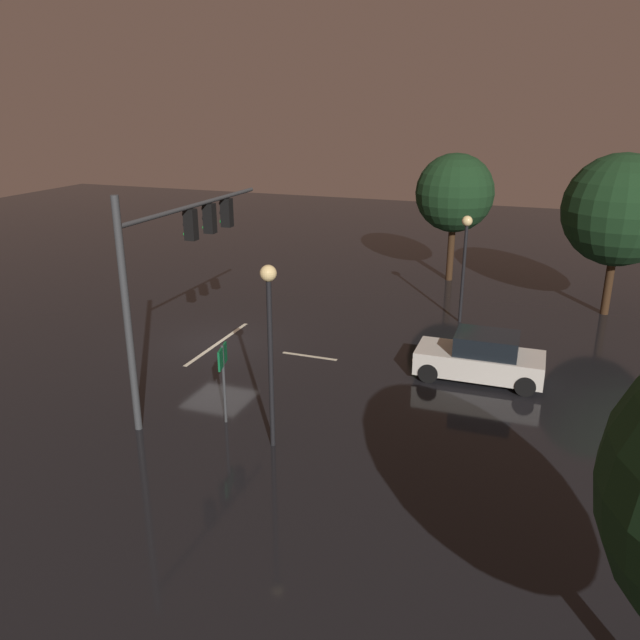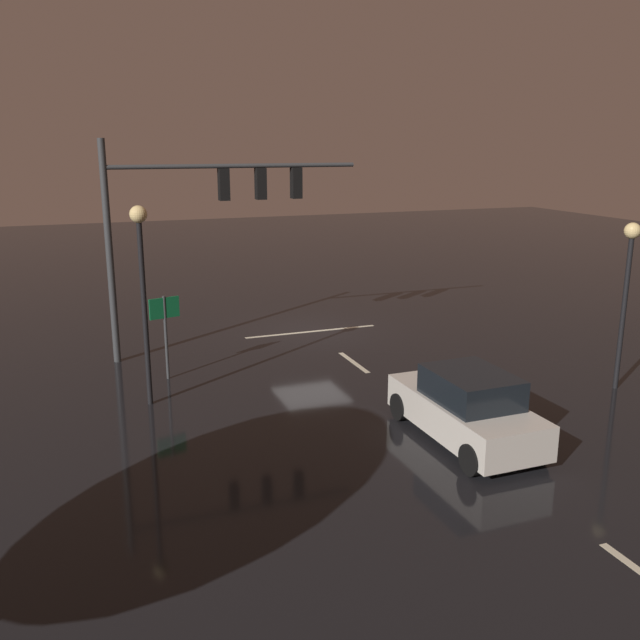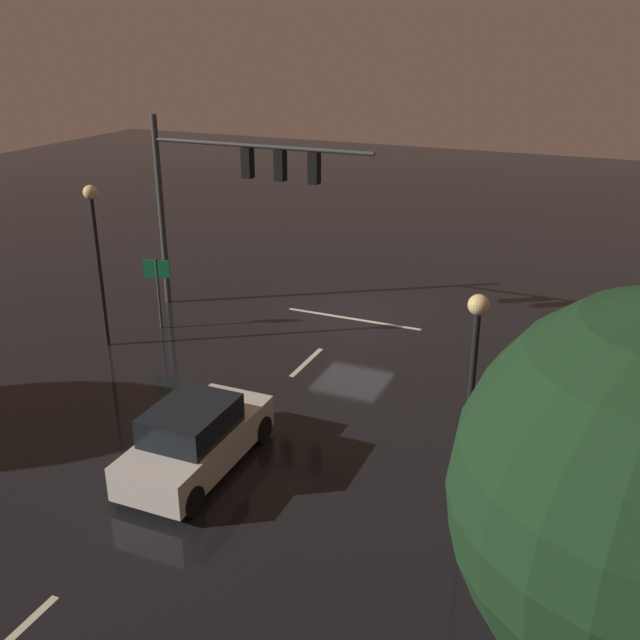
{
  "view_description": "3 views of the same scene",
  "coord_description": "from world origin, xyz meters",
  "px_view_note": "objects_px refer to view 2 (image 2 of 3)",
  "views": [
    {
      "loc": [
        20.79,
        12.1,
        9.21
      ],
      "look_at": [
        -0.43,
        4.26,
        1.35
      ],
      "focal_mm": 35.59,
      "sensor_mm": 36.0,
      "label": 1
    },
    {
      "loc": [
        8.29,
        23.11,
        6.71
      ],
      "look_at": [
        0.93,
        3.43,
        1.33
      ],
      "focal_mm": 38.8,
      "sensor_mm": 36.0,
      "label": 2
    },
    {
      "loc": [
        -8.56,
        22.46,
        9.58
      ],
      "look_at": [
        -0.75,
        4.68,
        1.78
      ],
      "focal_mm": 40.83,
      "sensor_mm": 36.0,
      "label": 3
    }
  ],
  "objects_px": {
    "traffic_signal_assembly": "(203,206)",
    "car_approaching": "(466,408)",
    "route_sign": "(165,319)",
    "street_lamp_left_kerb": "(628,273)",
    "street_lamp_right_kerb": "(142,269)"
  },
  "relations": [
    {
      "from": "traffic_signal_assembly",
      "to": "car_approaching",
      "type": "distance_m",
      "value": 10.75
    },
    {
      "from": "car_approaching",
      "to": "route_sign",
      "type": "distance_m",
      "value": 9.02
    },
    {
      "from": "traffic_signal_assembly",
      "to": "route_sign",
      "type": "xyz_separation_m",
      "value": [
        1.66,
        2.25,
        -3.02
      ]
    },
    {
      "from": "street_lamp_left_kerb",
      "to": "route_sign",
      "type": "height_order",
      "value": "street_lamp_left_kerb"
    },
    {
      "from": "street_lamp_right_kerb",
      "to": "route_sign",
      "type": "relative_size",
      "value": 2.1
    },
    {
      "from": "street_lamp_right_kerb",
      "to": "route_sign",
      "type": "height_order",
      "value": "street_lamp_right_kerb"
    },
    {
      "from": "car_approaching",
      "to": "traffic_signal_assembly",
      "type": "bearing_deg",
      "value": -65.33
    },
    {
      "from": "street_lamp_left_kerb",
      "to": "traffic_signal_assembly",
      "type": "bearing_deg",
      "value": -36.71
    },
    {
      "from": "route_sign",
      "to": "car_approaching",
      "type": "bearing_deg",
      "value": 130.52
    },
    {
      "from": "car_approaching",
      "to": "route_sign",
      "type": "xyz_separation_m",
      "value": [
        5.82,
        -6.81,
        1.0
      ]
    },
    {
      "from": "traffic_signal_assembly",
      "to": "street_lamp_right_kerb",
      "type": "xyz_separation_m",
      "value": [
        2.41,
        4.15,
        -1.17
      ]
    },
    {
      "from": "traffic_signal_assembly",
      "to": "route_sign",
      "type": "distance_m",
      "value": 4.12
    },
    {
      "from": "street_lamp_left_kerb",
      "to": "street_lamp_right_kerb",
      "type": "bearing_deg",
      "value": -15.07
    },
    {
      "from": "car_approaching",
      "to": "street_lamp_right_kerb",
      "type": "bearing_deg",
      "value": -36.79
    },
    {
      "from": "street_lamp_right_kerb",
      "to": "car_approaching",
      "type": "bearing_deg",
      "value": 143.21
    }
  ]
}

